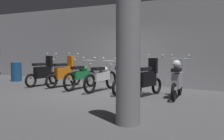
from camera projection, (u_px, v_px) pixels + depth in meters
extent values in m
plane|color=#4C4C4F|center=(94.00, 93.00, 9.21)|extent=(80.00, 80.00, 0.00)
cube|color=#ADADB2|center=(130.00, 44.00, 11.33)|extent=(16.00, 0.30, 3.29)
torus|color=black|center=(54.00, 78.00, 11.34)|extent=(0.13, 0.54, 0.53)
torus|color=black|center=(31.00, 81.00, 10.40)|extent=(0.13, 0.54, 0.53)
cube|color=black|center=(43.00, 72.00, 10.85)|extent=(0.28, 0.75, 0.44)
cube|color=black|center=(49.00, 62.00, 11.10)|extent=(0.29, 0.14, 0.48)
cube|color=black|center=(39.00, 64.00, 10.69)|extent=(0.28, 0.54, 0.10)
cylinder|color=#B7BABF|center=(52.00, 56.00, 11.19)|extent=(0.56, 0.08, 0.04)
sphere|color=#B7BABF|center=(47.00, 54.00, 11.33)|extent=(0.07, 0.07, 0.07)
sphere|color=#B7BABF|center=(56.00, 54.00, 11.03)|extent=(0.07, 0.07, 0.07)
cylinder|color=#B7BABF|center=(53.00, 68.00, 11.27)|extent=(0.07, 0.15, 0.85)
sphere|color=silver|center=(53.00, 60.00, 11.24)|extent=(0.12, 0.12, 0.12)
cube|color=white|center=(31.00, 78.00, 10.42)|extent=(0.16, 0.03, 0.10)
torus|color=black|center=(75.00, 79.00, 11.02)|extent=(0.19, 0.54, 0.53)
torus|color=black|center=(51.00, 81.00, 10.17)|extent=(0.19, 0.54, 0.53)
cube|color=orange|center=(64.00, 73.00, 10.57)|extent=(0.36, 0.76, 0.44)
cube|color=orange|center=(71.00, 62.00, 10.80)|extent=(0.30, 0.17, 0.48)
cube|color=black|center=(60.00, 65.00, 10.43)|extent=(0.34, 0.56, 0.10)
cylinder|color=#B7BABF|center=(73.00, 56.00, 10.88)|extent=(0.56, 0.14, 0.04)
sphere|color=#B7BABF|center=(69.00, 54.00, 11.05)|extent=(0.07, 0.07, 0.07)
sphere|color=#B7BABF|center=(78.00, 54.00, 10.70)|extent=(0.07, 0.07, 0.07)
cylinder|color=#B7BABF|center=(74.00, 68.00, 10.95)|extent=(0.08, 0.16, 0.85)
sphere|color=silver|center=(74.00, 60.00, 10.93)|extent=(0.12, 0.12, 0.12)
cube|color=white|center=(52.00, 79.00, 10.18)|extent=(0.16, 0.04, 0.10)
torus|color=black|center=(91.00, 78.00, 10.60)|extent=(0.10, 0.65, 0.65)
torus|color=black|center=(69.00, 82.00, 9.48)|extent=(0.10, 0.65, 0.65)
cube|color=#197238|center=(81.00, 75.00, 10.03)|extent=(0.23, 0.84, 0.28)
ellipsoid|color=#197238|center=(83.00, 69.00, 10.14)|extent=(0.27, 0.44, 0.22)
cube|color=black|center=(78.00, 67.00, 9.85)|extent=(0.25, 0.52, 0.10)
cylinder|color=#B7BABF|center=(89.00, 61.00, 10.46)|extent=(0.56, 0.04, 0.04)
sphere|color=#B7BABF|center=(84.00, 58.00, 10.58)|extent=(0.07, 0.07, 0.07)
sphere|color=#B7BABF|center=(95.00, 58.00, 10.32)|extent=(0.07, 0.07, 0.07)
cylinder|color=#B7BABF|center=(90.00, 70.00, 10.53)|extent=(0.06, 0.16, 0.65)
sphere|color=silver|center=(90.00, 64.00, 10.52)|extent=(0.12, 0.12, 0.12)
cube|color=white|center=(70.00, 79.00, 9.50)|extent=(0.16, 0.01, 0.10)
torus|color=black|center=(111.00, 80.00, 10.12)|extent=(0.11, 0.65, 0.65)
torus|color=black|center=(90.00, 84.00, 9.02)|extent=(0.11, 0.65, 0.65)
cube|color=silver|center=(101.00, 76.00, 9.55)|extent=(0.24, 0.84, 0.28)
ellipsoid|color=silver|center=(103.00, 70.00, 9.67)|extent=(0.27, 0.45, 0.22)
cube|color=black|center=(98.00, 68.00, 9.38)|extent=(0.25, 0.53, 0.10)
cylinder|color=#B7BABF|center=(110.00, 61.00, 9.97)|extent=(0.56, 0.05, 0.04)
sphere|color=#B7BABF|center=(104.00, 58.00, 10.10)|extent=(0.07, 0.07, 0.07)
sphere|color=#B7BABF|center=(116.00, 59.00, 9.83)|extent=(0.07, 0.07, 0.07)
cylinder|color=#B7BABF|center=(110.00, 71.00, 10.05)|extent=(0.06, 0.16, 0.65)
sphere|color=silver|center=(110.00, 65.00, 10.03)|extent=(0.12, 0.12, 0.12)
cube|color=white|center=(90.00, 81.00, 9.04)|extent=(0.16, 0.02, 0.10)
torus|color=black|center=(130.00, 83.00, 9.62)|extent=(0.14, 0.54, 0.53)
torus|color=black|center=(116.00, 88.00, 8.59)|extent=(0.14, 0.54, 0.53)
cube|color=silver|center=(123.00, 77.00, 9.08)|extent=(0.29, 0.75, 0.44)
cube|color=silver|center=(128.00, 64.00, 9.36)|extent=(0.29, 0.15, 0.48)
cube|color=black|center=(122.00, 68.00, 8.91)|extent=(0.29, 0.54, 0.10)
cylinder|color=#B7BABF|center=(129.00, 58.00, 9.47)|extent=(0.56, 0.09, 0.04)
sphere|color=#B7BABF|center=(122.00, 55.00, 9.57)|extent=(0.07, 0.07, 0.07)
sphere|color=#B7BABF|center=(136.00, 55.00, 9.35)|extent=(0.07, 0.07, 0.07)
cylinder|color=#B7BABF|center=(130.00, 71.00, 9.55)|extent=(0.07, 0.15, 0.85)
sphere|color=silver|center=(130.00, 62.00, 9.52)|extent=(0.12, 0.12, 0.12)
cube|color=white|center=(117.00, 84.00, 8.60)|extent=(0.16, 0.03, 0.10)
torus|color=black|center=(157.00, 86.00, 8.97)|extent=(0.17, 0.54, 0.53)
torus|color=black|center=(136.00, 90.00, 8.10)|extent=(0.17, 0.54, 0.53)
cube|color=black|center=(147.00, 79.00, 8.51)|extent=(0.34, 0.76, 0.44)
cube|color=black|center=(153.00, 66.00, 8.74)|extent=(0.30, 0.16, 0.48)
cube|color=black|center=(144.00, 69.00, 8.36)|extent=(0.32, 0.55, 0.10)
cylinder|color=#B7BABF|center=(155.00, 58.00, 8.83)|extent=(0.56, 0.13, 0.04)
sphere|color=#B7BABF|center=(149.00, 55.00, 8.99)|extent=(0.07, 0.07, 0.07)
sphere|color=#B7BABF|center=(163.00, 55.00, 8.66)|extent=(0.07, 0.07, 0.07)
cylinder|color=#B7BABF|center=(156.00, 73.00, 8.90)|extent=(0.08, 0.15, 0.85)
sphere|color=silver|center=(156.00, 63.00, 8.88)|extent=(0.12, 0.12, 0.12)
cube|color=white|center=(137.00, 86.00, 8.11)|extent=(0.16, 0.04, 0.10)
torus|color=black|center=(180.00, 87.00, 8.77)|extent=(0.17, 0.54, 0.53)
torus|color=black|center=(174.00, 92.00, 7.70)|extent=(0.17, 0.54, 0.53)
cube|color=#9EA0A8|center=(177.00, 80.00, 8.21)|extent=(0.33, 0.76, 0.44)
cube|color=#9EA0A8|center=(179.00, 66.00, 8.50)|extent=(0.29, 0.16, 0.48)
cube|color=black|center=(176.00, 70.00, 8.04)|extent=(0.32, 0.55, 0.10)
cylinder|color=#B7BABF|center=(180.00, 59.00, 8.61)|extent=(0.56, 0.12, 0.04)
sphere|color=#B7BABF|center=(172.00, 55.00, 8.70)|extent=(0.07, 0.07, 0.07)
sphere|color=#B7BABF|center=(189.00, 56.00, 8.50)|extent=(0.07, 0.07, 0.07)
cylinder|color=#B7BABF|center=(180.00, 74.00, 8.69)|extent=(0.08, 0.15, 0.85)
sphere|color=silver|center=(180.00, 63.00, 8.66)|extent=(0.12, 0.12, 0.12)
cube|color=white|center=(174.00, 88.00, 7.72)|extent=(0.16, 0.04, 0.10)
sphere|color=silver|center=(177.00, 64.00, 8.03)|extent=(0.24, 0.24, 0.24)
cylinder|color=gray|center=(128.00, 40.00, 5.30)|extent=(0.48, 0.48, 3.29)
cylinder|color=navy|center=(16.00, 72.00, 12.41)|extent=(0.46, 0.46, 0.84)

